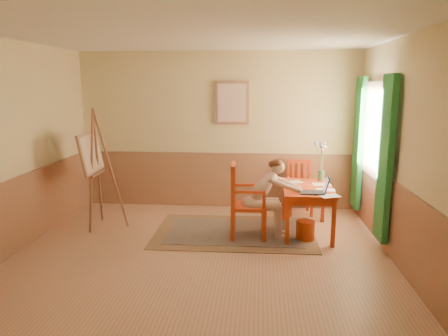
# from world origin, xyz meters

# --- Properties ---
(room) EXTENTS (5.04, 4.54, 2.84)m
(room) POSITION_xyz_m (0.00, 0.00, 1.40)
(room) COLOR tan
(room) RESTS_ON ground
(wainscot) EXTENTS (5.00, 4.50, 1.00)m
(wainscot) POSITION_xyz_m (0.00, 0.80, 0.50)
(wainscot) COLOR #9A6B4E
(wainscot) RESTS_ON room
(window) EXTENTS (0.12, 2.01, 2.20)m
(window) POSITION_xyz_m (2.42, 1.10, 1.35)
(window) COLOR white
(window) RESTS_ON room
(wall_portrait) EXTENTS (0.60, 0.05, 0.76)m
(wall_portrait) POSITION_xyz_m (0.25, 2.20, 1.90)
(wall_portrait) COLOR #A47455
(wall_portrait) RESTS_ON room
(rug) EXTENTS (2.41, 1.62, 0.02)m
(rug) POSITION_xyz_m (0.39, 0.81, 0.01)
(rug) COLOR #8C7251
(rug) RESTS_ON room
(table) EXTENTS (0.74, 1.21, 0.72)m
(table) POSITION_xyz_m (1.47, 0.89, 0.63)
(table) COLOR #BF3A15
(table) RESTS_ON room
(chair_left) EXTENTS (0.52, 0.50, 1.10)m
(chair_left) POSITION_xyz_m (0.55, 0.64, 0.55)
(chair_left) COLOR #BF3A15
(chair_left) RESTS_ON room
(chair_back) EXTENTS (0.44, 0.45, 0.93)m
(chair_back) POSITION_xyz_m (1.45, 1.91, 0.46)
(chair_back) COLOR #BF3A15
(chair_back) RESTS_ON room
(figure) EXTENTS (0.87, 0.38, 1.18)m
(figure) POSITION_xyz_m (0.86, 0.64, 0.65)
(figure) COLOR #D4AC92
(figure) RESTS_ON room
(laptop) EXTENTS (0.41, 0.26, 0.24)m
(laptop) POSITION_xyz_m (1.55, 0.51, 0.77)
(laptop) COLOR #1E2338
(laptop) RESTS_ON table
(papers) EXTENTS (0.75, 1.10, 0.00)m
(papers) POSITION_xyz_m (1.60, 0.82, 0.72)
(papers) COLOR white
(papers) RESTS_ON table
(vase) EXTENTS (0.22, 0.31, 0.62)m
(vase) POSITION_xyz_m (1.72, 1.35, 1.01)
(vase) COLOR #3F724C
(vase) RESTS_ON table
(wastebasket) EXTENTS (0.35, 0.35, 0.28)m
(wastebasket) POSITION_xyz_m (1.43, 0.58, 0.14)
(wastebasket) COLOR #BF3A0E
(wastebasket) RESTS_ON room
(easel) EXTENTS (0.64, 0.83, 1.87)m
(easel) POSITION_xyz_m (-1.81, 0.92, 1.11)
(easel) COLOR #925B40
(easel) RESTS_ON room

